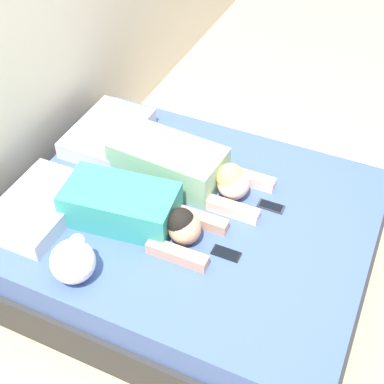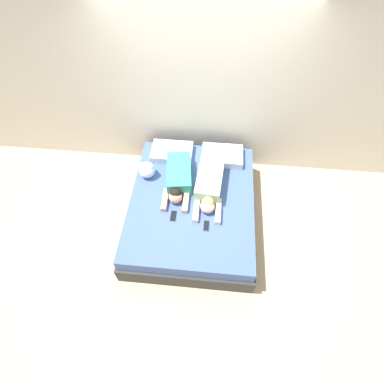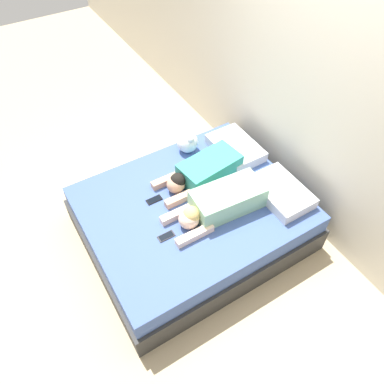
% 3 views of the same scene
% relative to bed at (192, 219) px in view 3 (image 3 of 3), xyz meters
% --- Properties ---
extents(ground_plane, '(12.00, 12.00, 0.00)m').
position_rel_bed_xyz_m(ground_plane, '(0.00, 0.00, -0.24)').
color(ground_plane, tan).
extents(wall_back, '(12.00, 0.06, 2.60)m').
position_rel_bed_xyz_m(wall_back, '(0.00, 1.18, 1.06)').
color(wall_back, beige).
rests_on(wall_back, ground_plane).
extents(bed, '(1.71, 2.06, 0.49)m').
position_rel_bed_xyz_m(bed, '(0.00, 0.00, 0.00)').
color(bed, '#2D2D2D').
rests_on(bed, ground_plane).
extents(pillow_head_left, '(0.60, 0.40, 0.11)m').
position_rel_bed_xyz_m(pillow_head_left, '(-0.37, 0.77, 0.31)').
color(pillow_head_left, silver).
rests_on(pillow_head_left, bed).
extents(pillow_head_right, '(0.60, 0.40, 0.11)m').
position_rel_bed_xyz_m(pillow_head_right, '(0.37, 0.77, 0.31)').
color(pillow_head_right, silver).
rests_on(pillow_head_right, bed).
extents(person_left, '(0.40, 0.90, 0.21)m').
position_rel_bed_xyz_m(person_left, '(-0.21, 0.24, 0.35)').
color(person_left, teal).
rests_on(person_left, bed).
extents(person_right, '(0.38, 0.97, 0.23)m').
position_rel_bed_xyz_m(person_right, '(0.21, 0.16, 0.36)').
color(person_right, '#8CBF99').
rests_on(person_right, bed).
extents(cell_phone_left, '(0.07, 0.15, 0.01)m').
position_rel_bed_xyz_m(cell_phone_left, '(-0.21, -0.29, 0.26)').
color(cell_phone_left, black).
rests_on(cell_phone_left, bed).
extents(cell_phone_right, '(0.07, 0.15, 0.01)m').
position_rel_bed_xyz_m(cell_phone_right, '(0.22, -0.40, 0.26)').
color(cell_phone_right, '#2D2D33').
rests_on(cell_phone_right, bed).
extents(plush_toy, '(0.23, 0.23, 0.24)m').
position_rel_bed_xyz_m(plush_toy, '(-0.66, 0.34, 0.37)').
color(plush_toy, white).
rests_on(plush_toy, bed).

